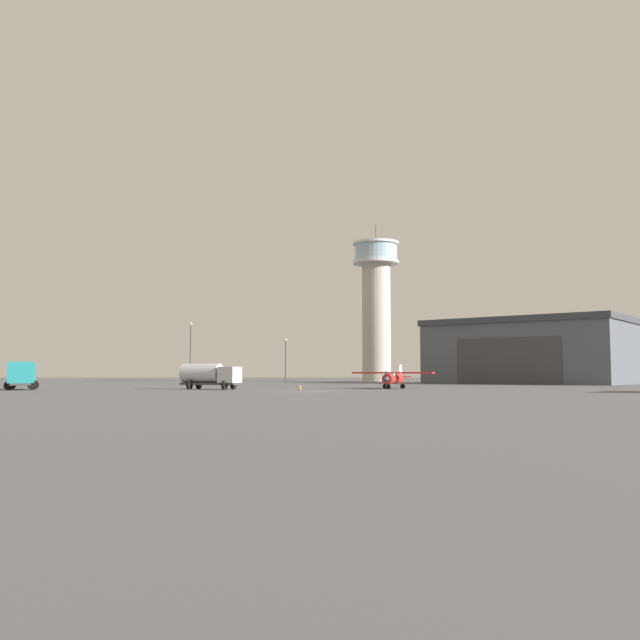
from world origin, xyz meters
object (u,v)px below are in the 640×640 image
object	(u,v)px
airplane_red	(394,377)
light_post_west	(191,348)
truck_fuel_tanker_silver	(209,375)
truck_box_teal	(22,374)
light_post_north	(286,356)
control_tower	(376,302)
traffic_cone_near_left	(300,387)

from	to	relation	value
airplane_red	light_post_west	size ratio (longest dim) A/B	0.90
airplane_red	light_post_west	bearing A→B (deg)	-118.83
truck_fuel_tanker_silver	light_post_west	distance (m)	40.41
truck_box_teal	light_post_north	xyz separation A→B (m)	(26.83, 38.93, 2.90)
light_post_west	truck_box_teal	bearing A→B (deg)	-104.66
control_tower	truck_fuel_tanker_silver	xyz separation A→B (m)	(-24.97, -70.99, -15.67)
truck_fuel_tanker_silver	truck_box_teal	bearing A→B (deg)	-153.64
truck_fuel_tanker_silver	airplane_red	bearing A→B (deg)	29.13
truck_fuel_tanker_silver	traffic_cone_near_left	world-z (taller)	truck_fuel_tanker_silver
truck_box_teal	airplane_red	bearing A→B (deg)	-103.54
truck_box_teal	traffic_cone_near_left	size ratio (longest dim) A/B	9.22
airplane_red	traffic_cone_near_left	world-z (taller)	airplane_red
truck_fuel_tanker_silver	control_tower	bearing A→B (deg)	91.94
airplane_red	truck_fuel_tanker_silver	size ratio (longest dim) A/B	1.31
truck_fuel_tanker_silver	traffic_cone_near_left	bearing A→B (deg)	-1.29
traffic_cone_near_left	truck_fuel_tanker_silver	bearing A→B (deg)	157.39
truck_fuel_tanker_silver	light_post_north	distance (m)	37.90
airplane_red	light_post_west	distance (m)	47.36
light_post_west	traffic_cone_near_left	distance (m)	47.85
control_tower	truck_box_teal	bearing A→B (deg)	-121.73
control_tower	truck_box_teal	size ratio (longest dim) A/B	5.61
light_post_west	light_post_north	bearing A→B (deg)	-6.71
airplane_red	control_tower	bearing A→B (deg)	-162.10
control_tower	airplane_red	world-z (taller)	control_tower
airplane_red	light_post_west	world-z (taller)	light_post_west
truck_fuel_tanker_silver	light_post_north	xyz separation A→B (m)	(6.82, 37.17, 2.96)
traffic_cone_near_left	light_post_north	bearing A→B (deg)	94.65
truck_box_teal	light_post_north	size ratio (longest dim) A/B	0.81
truck_box_teal	traffic_cone_near_left	bearing A→B (deg)	-114.68
truck_fuel_tanker_silver	traffic_cone_near_left	size ratio (longest dim) A/B	10.72
light_post_north	traffic_cone_near_left	bearing A→B (deg)	-85.35
truck_box_teal	truck_fuel_tanker_silver	xyz separation A→B (m)	(20.01, 1.76, -0.06)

